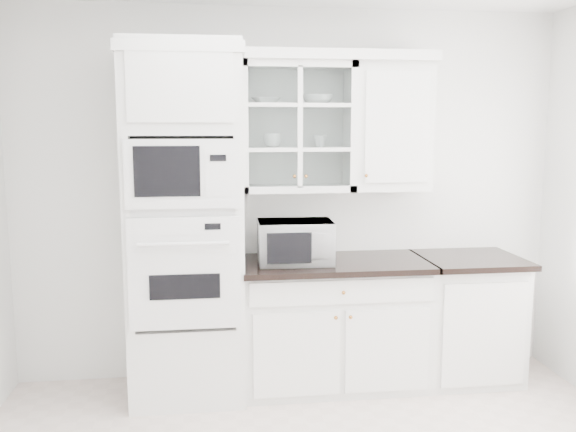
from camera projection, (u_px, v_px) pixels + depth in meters
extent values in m
cube|color=white|center=(290.00, 196.00, 4.50)|extent=(4.00, 0.02, 2.70)
cube|color=white|center=(186.00, 224.00, 4.12)|extent=(0.76, 0.65, 2.40)
cube|color=white|center=(185.00, 274.00, 3.83)|extent=(0.70, 0.03, 0.72)
cube|color=black|center=(185.00, 287.00, 3.82)|extent=(0.44, 0.01, 0.16)
cube|color=white|center=(182.00, 174.00, 3.73)|extent=(0.70, 0.03, 0.43)
cube|color=black|center=(167.00, 171.00, 3.70)|extent=(0.40, 0.01, 0.31)
cube|color=white|center=(333.00, 325.00, 4.38)|extent=(1.30, 0.60, 0.88)
cube|color=black|center=(335.00, 264.00, 4.28)|extent=(1.32, 0.67, 0.04)
cube|color=white|center=(466.00, 319.00, 4.51)|extent=(0.70, 0.60, 0.88)
cube|color=black|center=(470.00, 260.00, 4.41)|extent=(0.72, 0.67, 0.04)
cube|color=white|center=(297.00, 127.00, 4.28)|extent=(0.80, 0.33, 0.90)
cube|color=white|center=(297.00, 149.00, 4.30)|extent=(0.74, 0.29, 0.02)
cube|color=white|center=(297.00, 106.00, 4.26)|extent=(0.74, 0.29, 0.02)
cube|color=white|center=(390.00, 127.00, 4.36)|extent=(0.55, 0.33, 0.90)
cube|color=white|center=(282.00, 56.00, 4.17)|extent=(2.14, 0.38, 0.07)
imported|color=white|center=(295.00, 242.00, 4.21)|extent=(0.52, 0.44, 0.29)
imported|color=white|center=(266.00, 101.00, 4.22)|extent=(0.23, 0.23, 0.05)
imported|color=white|center=(318.00, 99.00, 4.26)|extent=(0.25, 0.25, 0.07)
imported|color=white|center=(272.00, 141.00, 4.26)|extent=(0.14, 0.14, 0.10)
imported|color=white|center=(320.00, 141.00, 4.31)|extent=(0.11, 0.11, 0.09)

